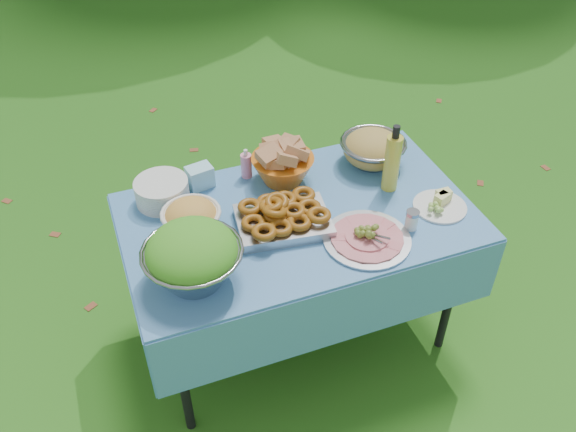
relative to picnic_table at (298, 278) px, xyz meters
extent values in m
plane|color=#103609|center=(0.00, 0.00, -0.38)|extent=(80.00, 80.00, 0.00)
cube|color=#84D6FF|center=(0.00, 0.00, 0.00)|extent=(1.46, 0.86, 0.76)
cylinder|color=silver|center=(-0.51, 0.30, 0.43)|extent=(0.30, 0.30, 0.10)
cube|color=#A5E3FB|center=(-0.33, 0.34, 0.43)|extent=(0.12, 0.10, 0.10)
cylinder|color=pink|center=(-0.12, 0.34, 0.45)|extent=(0.06, 0.06, 0.14)
cube|color=#B9B7BD|center=(-0.08, -0.04, 0.42)|extent=(0.41, 0.31, 0.09)
cylinder|color=#B0B2B7|center=(0.20, -0.24, 0.42)|extent=(0.41, 0.41, 0.08)
cylinder|color=gold|center=(0.44, 0.04, 0.54)|extent=(0.09, 0.09, 0.32)
cylinder|color=silver|center=(0.58, -0.16, 0.41)|extent=(0.29, 0.29, 0.06)
cylinder|color=white|center=(0.40, -0.23, 0.42)|extent=(0.07, 0.07, 0.09)
camera|label=1|loc=(-0.73, -1.80, 2.04)|focal=38.00mm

